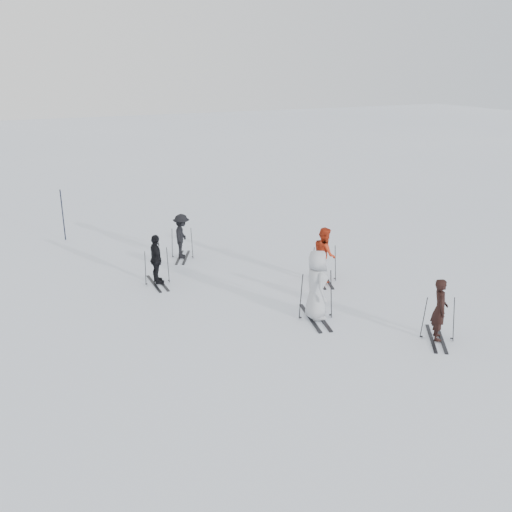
% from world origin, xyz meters
% --- Properties ---
extents(ground, '(120.00, 120.00, 0.00)m').
position_xyz_m(ground, '(0.00, 0.00, 0.00)').
color(ground, silver).
rests_on(ground, ground).
extents(skier_near_dark, '(0.62, 0.68, 1.56)m').
position_xyz_m(skier_near_dark, '(2.60, -3.99, 0.78)').
color(skier_near_dark, black).
rests_on(skier_near_dark, ground).
extents(skier_red, '(0.87, 0.98, 1.69)m').
position_xyz_m(skier_red, '(2.15, 0.61, 0.85)').
color(skier_red, '#AD2D13').
rests_on(skier_red, ground).
extents(skier_grey, '(0.79, 1.03, 1.87)m').
position_xyz_m(skier_grey, '(0.51, -1.67, 0.94)').
color(skier_grey, '#ACAFB5').
rests_on(skier_grey, ground).
extents(skier_uphill_left, '(0.38, 0.90, 1.54)m').
position_xyz_m(skier_uphill_left, '(-2.63, 2.55, 0.77)').
color(skier_uphill_left, black).
rests_on(skier_uphill_left, ground).
extents(skier_uphill_far, '(0.95, 1.14, 1.54)m').
position_xyz_m(skier_uphill_far, '(-1.18, 4.55, 0.77)').
color(skier_uphill_far, black).
rests_on(skier_uphill_far, ground).
extents(skis_near_dark, '(1.79, 1.57, 1.16)m').
position_xyz_m(skis_near_dark, '(2.60, -3.99, 0.58)').
color(skis_near_dark, black).
rests_on(skis_near_dark, ground).
extents(skis_red, '(1.79, 1.31, 1.17)m').
position_xyz_m(skis_red, '(2.15, 0.61, 0.58)').
color(skis_red, black).
rests_on(skis_red, ground).
extents(skis_grey, '(2.04, 1.39, 1.36)m').
position_xyz_m(skis_grey, '(0.51, -1.67, 0.68)').
color(skis_grey, black).
rests_on(skis_grey, ground).
extents(skis_uphill_left, '(1.59, 0.85, 1.15)m').
position_xyz_m(skis_uphill_left, '(-2.63, 2.55, 0.58)').
color(skis_uphill_left, black).
rests_on(skis_uphill_left, ground).
extents(skis_uphill_far, '(1.74, 1.41, 1.12)m').
position_xyz_m(skis_uphill_far, '(-1.18, 4.55, 0.56)').
color(skis_uphill_far, black).
rests_on(skis_uphill_far, ground).
extents(piste_marker, '(0.05, 0.05, 1.96)m').
position_xyz_m(piste_marker, '(-4.60, 8.48, 0.98)').
color(piste_marker, black).
rests_on(piste_marker, ground).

